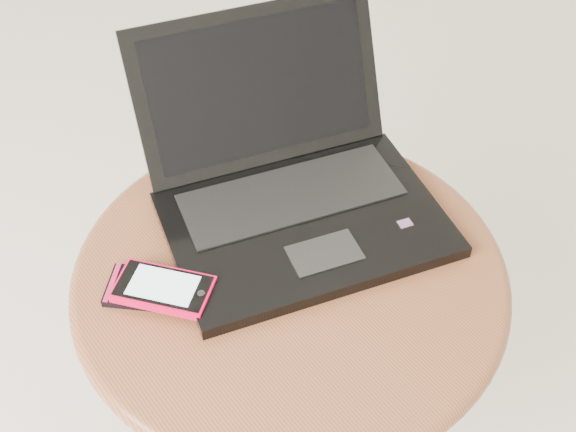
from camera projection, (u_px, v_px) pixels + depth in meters
table at (290, 312)px, 1.03m from camera, size 0.57×0.57×0.45m
laptop at (291, 183)px, 1.01m from camera, size 0.44×0.43×0.22m
phone_black at (155, 289)px, 0.92m from camera, size 0.13×0.13×0.01m
phone_pink at (164, 289)px, 0.91m from camera, size 0.12×0.13×0.01m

